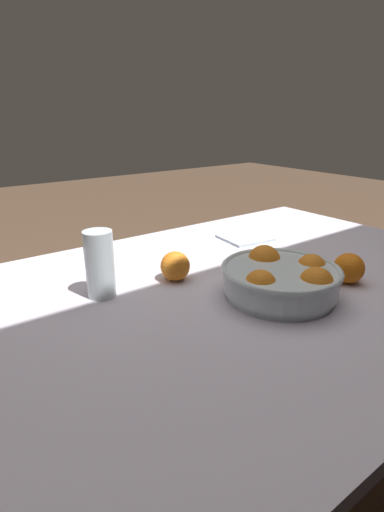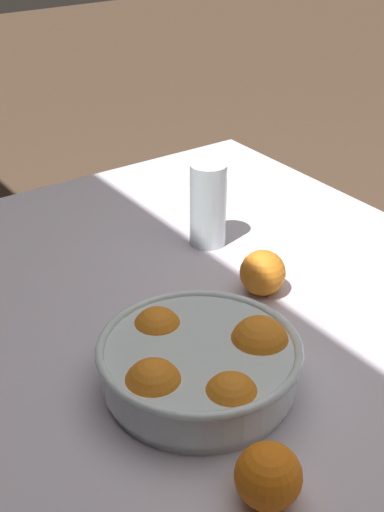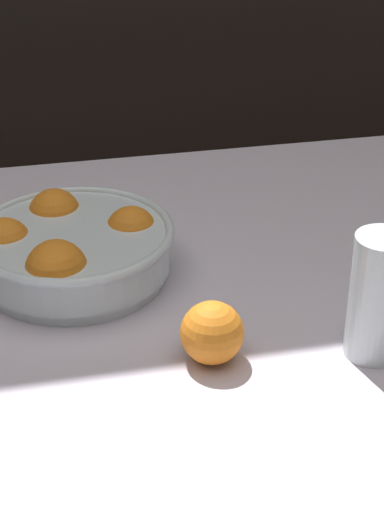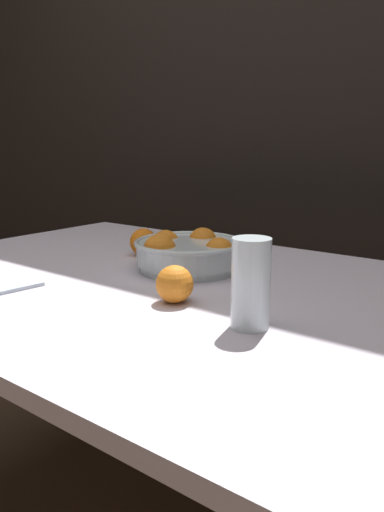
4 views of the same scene
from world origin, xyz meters
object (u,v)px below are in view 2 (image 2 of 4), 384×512
orange_loose_front (263,273)px  orange_loose_near_bowl (268,476)px  juice_glass (208,207)px  fruit_bowl (202,366)px

orange_loose_front → orange_loose_near_bowl: bearing=141.1°
orange_loose_near_bowl → orange_loose_front: size_ratio=1.01×
juice_glass → orange_loose_near_bowl: 0.59m
fruit_bowl → juice_glass: 0.41m
juice_glass → orange_loose_front: juice_glass is taller
orange_loose_front → juice_glass: bearing=-8.2°
orange_loose_near_bowl → juice_glass: bearing=-29.6°
juice_glass → orange_loose_front: size_ratio=2.08×
fruit_bowl → orange_loose_front: size_ratio=3.63×
orange_loose_near_bowl → orange_loose_front: (0.33, -0.27, -0.00)m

